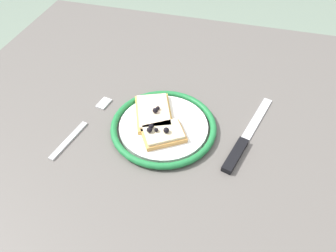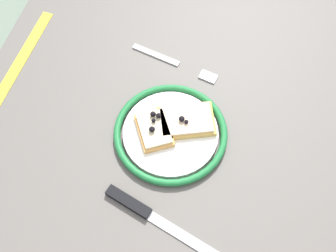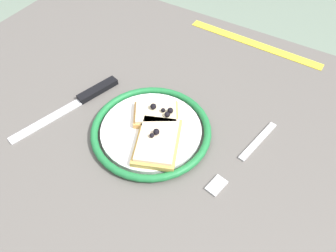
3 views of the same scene
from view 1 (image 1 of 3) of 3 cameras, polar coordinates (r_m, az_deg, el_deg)
dining_table at (r=0.76m, az=0.67°, el=-3.49°), size 1.06×0.91×0.78m
plate at (r=0.66m, az=-0.81°, el=-0.06°), size 0.22×0.22×0.02m
pizza_slice_near at (r=0.67m, az=-2.64°, el=2.51°), size 0.11×0.13×0.03m
pizza_slice_far at (r=0.63m, az=-0.80°, el=-1.38°), size 0.10×0.10×0.03m
knife at (r=0.65m, az=13.19°, el=-3.27°), size 0.09×0.24×0.01m
fork at (r=0.69m, az=-15.12°, el=0.19°), size 0.06×0.20×0.00m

